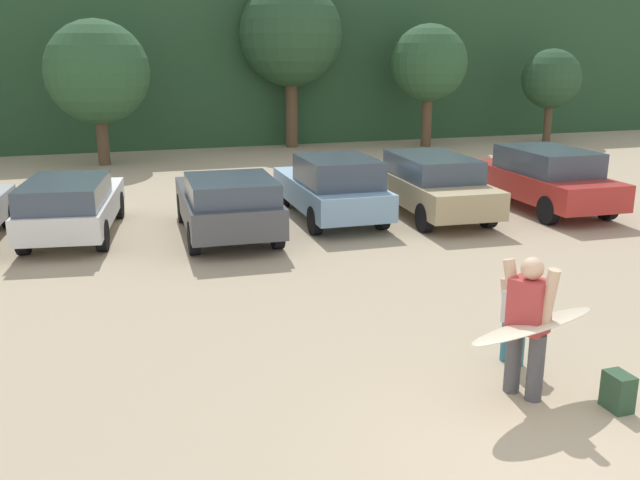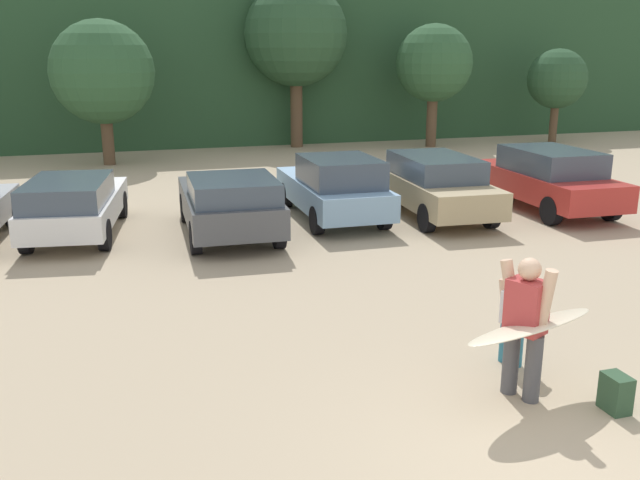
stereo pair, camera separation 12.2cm
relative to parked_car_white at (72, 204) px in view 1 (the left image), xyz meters
The scene contains 15 objects.
ground_plane 11.77m from the parked_car_white, 66.68° to the right, with size 120.00×120.00×0.00m, color tan.
hillside_ridge 20.55m from the parked_car_white, 76.79° to the left, with size 108.00×12.00×7.40m, color #284C2D.
tree_right 10.74m from the parked_car_white, 85.18° to the left, with size 3.67×3.67×5.15m.
tree_far_left 16.18m from the parked_car_white, 56.13° to the left, with size 4.32×4.32×6.88m.
tree_center 18.54m from the parked_car_white, 38.41° to the left, with size 3.25×3.25×5.17m.
tree_left 23.12m from the parked_car_white, 28.44° to the left, with size 2.62×2.62×4.15m.
parked_car_white is the anchor object (origin of this frame).
parked_car_dark_gray 3.46m from the parked_car_white, 17.06° to the right, with size 2.14×4.47×1.46m.
parked_car_sky_blue 6.07m from the parked_car_white, ahead, with size 1.92×4.57×1.60m.
parked_car_tan 8.61m from the parked_car_white, ahead, with size 2.08×4.87×1.53m.
parked_car_red 11.76m from the parked_car_white, ahead, with size 2.01×4.84×1.61m.
person_adult 10.89m from the parked_car_white, 60.74° to the right, with size 0.48×0.72×1.76m.
person_child 10.38m from the parked_car_white, 56.59° to the right, with size 0.34×0.55×1.20m.
surfboard_cream 10.98m from the parked_car_white, 60.80° to the right, with size 2.12×1.15×0.20m.
backpack_dropped 11.88m from the parked_car_white, 58.63° to the right, with size 0.24×0.34×0.45m.
Camera 1 is at (-4.03, -5.22, 4.06)m, focal length 38.86 mm.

